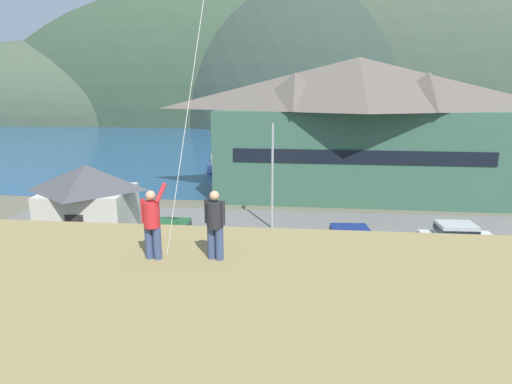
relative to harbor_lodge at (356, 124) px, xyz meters
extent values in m
plane|color=#66604C|center=(-6.90, -21.44, -6.59)|extent=(600.00, 600.00, 0.00)
cube|color=slate|center=(-6.90, -16.44, -6.54)|extent=(40.00, 20.00, 0.10)
cube|color=navy|center=(-6.90, 38.56, -6.57)|extent=(360.00, 84.00, 0.03)
ellipsoid|color=#42513D|center=(-79.82, 92.94, -6.59)|extent=(138.81, 50.61, 49.06)
ellipsoid|color=#334733|center=(-33.27, 94.61, -6.59)|extent=(142.82, 54.47, 79.27)
ellipsoid|color=#2D3D33|center=(-6.18, 96.36, -6.59)|extent=(86.27, 73.40, 77.35)
ellipsoid|color=#42513D|center=(47.74, 88.47, -6.59)|extent=(135.18, 46.41, 86.18)
cube|color=#38604C|center=(0.00, 0.10, -2.65)|extent=(24.68, 10.43, 7.88)
cube|color=black|center=(-0.08, -4.95, -2.26)|extent=(20.84, 0.43, 1.10)
pyramid|color=#60564C|center=(0.00, 0.10, 3.54)|extent=(26.17, 11.46, 4.51)
pyramid|color=#60564C|center=(-5.54, -1.56, 2.89)|extent=(5.60, 5.60, 3.16)
pyramid|color=#60564C|center=(5.49, -1.75, 2.89)|extent=(5.60, 5.60, 3.16)
cube|color=beige|center=(-18.61, -14.06, -4.93)|extent=(5.64, 5.11, 3.31)
pyramid|color=#47474C|center=(-18.61, -14.06, -2.46)|extent=(6.10, 5.61, 1.64)
cube|color=black|center=(-18.40, -16.41, -5.43)|extent=(1.10, 0.15, 2.32)
cube|color=#70604C|center=(-11.57, 13.27, -6.24)|extent=(3.20, 14.33, 0.70)
cube|color=navy|center=(-14.92, 11.71, -6.14)|extent=(2.64, 6.55, 0.90)
cube|color=navy|center=(-14.92, 11.71, -5.61)|extent=(2.57, 6.35, 0.16)
cube|color=silver|center=(-14.87, 11.23, -4.98)|extent=(1.61, 2.04, 1.10)
cube|color=#23564C|center=(-8.03, 11.80, -6.14)|extent=(2.60, 7.51, 0.90)
cube|color=#33665B|center=(-8.03, 11.80, -5.61)|extent=(2.52, 7.29, 0.16)
cube|color=silver|center=(-8.05, 11.24, -4.98)|extent=(1.73, 2.28, 1.10)
cube|color=navy|center=(-14.88, 15.52, -6.14)|extent=(2.19, 6.25, 0.90)
cube|color=navy|center=(-14.88, 15.52, -5.61)|extent=(2.12, 6.07, 0.16)
cube|color=silver|center=(-14.90, 15.05, -4.98)|extent=(1.45, 1.90, 1.10)
cube|color=navy|center=(-1.89, -15.88, -5.77)|extent=(4.32, 2.09, 0.80)
cube|color=navy|center=(-2.04, -15.89, -5.02)|extent=(2.21, 1.74, 0.70)
cube|color=black|center=(-2.04, -15.89, -5.05)|extent=(2.25, 1.78, 0.32)
cylinder|color=black|center=(-0.46, -16.70, -6.17)|extent=(0.65, 0.26, 0.64)
cylinder|color=black|center=(-0.59, -14.87, -6.17)|extent=(0.65, 0.26, 0.64)
cylinder|color=black|center=(-3.18, -16.90, -6.17)|extent=(0.65, 0.26, 0.64)
cylinder|color=black|center=(-3.31, -15.06, -6.17)|extent=(0.65, 0.26, 0.64)
cube|color=silver|center=(4.46, -14.55, -5.77)|extent=(4.27, 1.97, 0.80)
cube|color=beige|center=(4.31, -14.56, -5.02)|extent=(2.16, 1.68, 0.70)
cube|color=black|center=(4.31, -14.56, -5.05)|extent=(2.21, 1.72, 0.32)
cylinder|color=black|center=(5.86, -15.42, -6.17)|extent=(0.65, 0.25, 0.64)
cylinder|color=black|center=(5.79, -13.58, -6.17)|extent=(0.65, 0.25, 0.64)
cylinder|color=black|center=(3.14, -15.52, -6.17)|extent=(0.65, 0.25, 0.64)
cylinder|color=black|center=(3.06, -13.69, -6.17)|extent=(0.65, 0.25, 0.64)
cube|color=#236633|center=(-12.48, -15.78, -5.77)|extent=(4.23, 1.87, 0.80)
cube|color=#1E562B|center=(-12.63, -15.78, -5.02)|extent=(2.13, 1.63, 0.70)
cube|color=black|center=(-12.63, -15.78, -5.05)|extent=(2.17, 1.67, 0.32)
cylinder|color=black|center=(-11.10, -16.67, -6.17)|extent=(0.64, 0.23, 0.64)
cylinder|color=black|center=(-11.12, -14.84, -6.17)|extent=(0.64, 0.23, 0.64)
cylinder|color=black|center=(-13.83, -16.72, -6.17)|extent=(0.64, 0.23, 0.64)
cylinder|color=black|center=(-13.85, -14.88, -6.17)|extent=(0.64, 0.23, 0.64)
cube|color=slate|center=(2.47, -19.98, -5.77)|extent=(4.36, 2.21, 0.80)
cube|color=#5B5B5F|center=(2.62, -19.97, -5.02)|extent=(2.25, 1.80, 0.70)
cube|color=black|center=(2.62, -19.97, -5.05)|extent=(2.29, 1.84, 0.32)
cylinder|color=black|center=(1.02, -19.20, -6.17)|extent=(0.66, 0.28, 0.64)
cylinder|color=black|center=(1.20, -21.03, -6.17)|extent=(0.66, 0.28, 0.64)
cylinder|color=black|center=(3.73, -18.93, -6.17)|extent=(0.66, 0.28, 0.64)
cylinder|color=black|center=(3.91, -20.76, -6.17)|extent=(0.66, 0.28, 0.64)
cube|color=#B28923|center=(-3.45, -20.92, -5.77)|extent=(4.26, 1.95, 0.80)
cube|color=olive|center=(-3.60, -20.92, -5.02)|extent=(2.16, 1.67, 0.70)
cube|color=black|center=(-3.60, -20.92, -5.05)|extent=(2.20, 1.71, 0.32)
cylinder|color=black|center=(-2.12, -21.89, -6.17)|extent=(0.65, 0.24, 0.64)
cylinder|color=black|center=(-2.05, -20.06, -6.17)|extent=(0.65, 0.24, 0.64)
cylinder|color=black|center=(-4.85, -21.79, -6.17)|extent=(0.65, 0.24, 0.64)
cylinder|color=black|center=(-4.78, -19.96, -6.17)|extent=(0.65, 0.24, 0.64)
cylinder|color=#ADADB2|center=(-6.85, -10.94, -2.82)|extent=(0.16, 0.16, 7.34)
cube|color=#4C4C51|center=(-6.85, -10.59, 0.75)|extent=(0.24, 0.70, 0.20)
cylinder|color=#384770|center=(-8.70, -30.17, -0.65)|extent=(0.20, 0.20, 0.82)
cylinder|color=#384770|center=(-8.48, -30.19, -0.65)|extent=(0.20, 0.20, 0.82)
cylinder|color=red|center=(-8.59, -30.18, 0.08)|extent=(0.40, 0.40, 0.64)
sphere|color=tan|center=(-8.59, -30.18, 0.56)|extent=(0.24, 0.24, 0.24)
cylinder|color=red|center=(-8.39, -30.03, 0.58)|extent=(0.18, 0.56, 0.43)
cylinder|color=red|center=(-8.81, -30.15, 0.15)|extent=(0.11, 0.11, 0.60)
cylinder|color=#384770|center=(-7.16, -30.03, -0.65)|extent=(0.20, 0.20, 0.82)
cylinder|color=#384770|center=(-6.95, -30.09, -0.65)|extent=(0.20, 0.20, 0.82)
cylinder|color=#232328|center=(-7.05, -30.06, 0.08)|extent=(0.40, 0.40, 0.64)
sphere|color=tan|center=(-7.05, -30.06, 0.56)|extent=(0.24, 0.24, 0.24)
cylinder|color=#232328|center=(-7.26, -30.00, 0.15)|extent=(0.11, 0.11, 0.60)
cylinder|color=#232328|center=(-6.84, -30.12, 0.15)|extent=(0.11, 0.11, 0.60)
cylinder|color=silver|center=(-7.79, -27.93, 4.55)|extent=(1.12, 4.01, 11.24)
camera|label=1|loc=(-5.04, -39.97, 3.04)|focal=30.31mm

